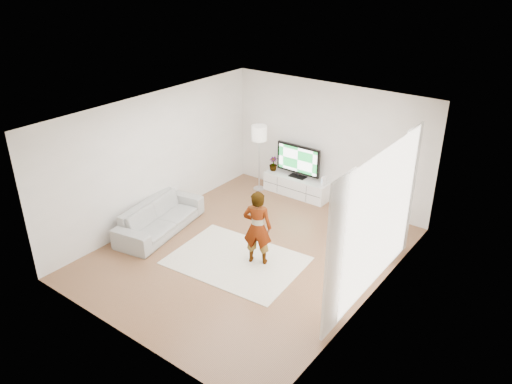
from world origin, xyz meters
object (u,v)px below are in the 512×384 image
Objects in this scene: player at (257,228)px; floor_lamp at (259,136)px; sofa at (160,217)px; media_console at (297,186)px; rug at (236,261)px; television at (298,160)px.

floor_lamp is at bearing -77.87° from player.
player reaches higher than sofa.
player is at bearing -71.21° from media_console.
sofa reaches higher than rug.
sofa is at bearing -17.32° from player.
player is (1.00, -2.93, 0.52)m from media_console.
player is at bearing -93.88° from sofa.
television is at bearing 18.06° from floor_lamp.
sofa is at bearing -112.90° from television.
media_console is at bearing 16.50° from floor_lamp.
floor_lamp is at bearing -163.50° from media_console.
floor_lamp reaches higher than sofa.
media_console is at bearing -95.06° from player.
television is at bearing -33.30° from sofa.
television is 3.55m from sofa.
sofa is (-2.36, -0.27, -0.44)m from player.
rug is 1.50× the size of floor_lamp.
rug is at bearing -78.25° from media_console.
floor_lamp is at bearing -18.83° from sofa.
sofa is at bearing -113.07° from media_console.
media_console is 3.47m from sofa.
television is 0.47× the size of rug.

